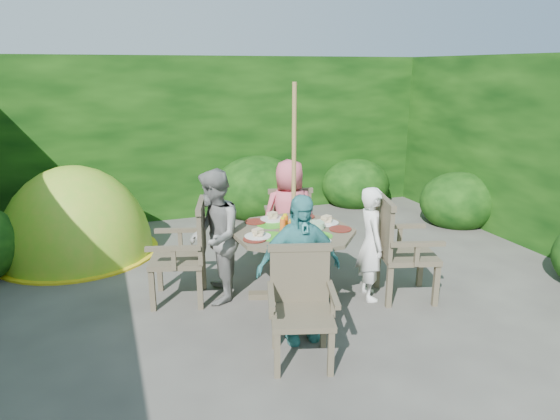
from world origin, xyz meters
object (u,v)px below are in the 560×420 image
object	(u,v)px
parasol_pole	(294,196)
garden_chair_left	(186,251)
garden_chair_right	(399,247)
garden_chair_back	(289,222)
child_left	(214,237)
child_back	(289,215)
child_front	(299,269)
dome_tent	(79,254)
child_right	(371,243)
garden_chair_front	(301,304)
patio_table	(294,241)

from	to	relation	value
parasol_pole	garden_chair_left	distance (m)	1.23
garden_chair_right	garden_chair_back	bearing A→B (deg)	42.81
parasol_pole	child_left	bearing A→B (deg)	162.08
child_back	parasol_pole	bearing A→B (deg)	79.38
child_left	garden_chair_left	bearing A→B (deg)	-94.48
garden_chair_back	child_back	size ratio (longest dim) A/B	0.69
child_front	dome_tent	world-z (taller)	child_front
garden_chair_left	garden_chair_back	xyz separation A→B (m)	(1.38, 0.70, -0.05)
child_right	child_left	size ratio (longest dim) A/B	0.87
garden_chair_front	child_right	distance (m)	1.37
garden_chair_right	child_front	distance (m)	1.35
patio_table	parasol_pole	xyz separation A→B (m)	(-0.00, 0.00, 0.47)
garden_chair_right	patio_table	bearing A→B (deg)	88.17
garden_chair_back	child_left	distance (m)	1.38
garden_chair_left	parasol_pole	bearing A→B (deg)	87.34
child_right	parasol_pole	bearing A→B (deg)	85.03
child_front	dome_tent	bearing A→B (deg)	122.59
child_right	child_back	bearing A→B (deg)	40.03
parasol_pole	child_back	distance (m)	0.91
parasol_pole	garden_chair_front	world-z (taller)	parasol_pole
child_left	garden_chair_back	bearing A→B (deg)	139.98
garden_chair_back	child_front	bearing A→B (deg)	84.48
child_right	child_left	xyz separation A→B (m)	(-1.52, 0.49, 0.09)
garden_chair_left	dome_tent	size ratio (longest dim) A/B	0.43
patio_table	garden_chair_back	size ratio (longest dim) A/B	1.77
garden_chair_left	child_front	xyz separation A→B (m)	(0.79, -1.10, 0.12)
child_front	garden_chair_front	bearing A→B (deg)	-108.90
garden_chair_front	child_front	bearing A→B (deg)	88.73
garden_chair_left	garden_chair_front	world-z (taller)	garden_chair_left
child_right	child_back	xyz separation A→B (m)	(-0.52, 1.01, 0.07)
patio_table	garden_chair_back	bearing A→B (deg)	71.92
dome_tent	child_right	bearing A→B (deg)	-55.76
parasol_pole	dome_tent	xyz separation A→B (m)	(-2.15, 2.14, -1.10)
garden_chair_left	dome_tent	xyz separation A→B (m)	(-1.11, 1.80, -0.54)
garden_chair_right	parasol_pole	bearing A→B (deg)	88.22
child_back	dome_tent	distance (m)	2.84
garden_chair_left	child_front	world-z (taller)	child_front
child_front	garden_chair_left	bearing A→B (deg)	124.98
parasol_pole	dome_tent	bearing A→B (deg)	135.18
parasol_pole	garden_chair_left	world-z (taller)	parasol_pole
garden_chair_right	child_front	world-z (taller)	child_front
garden_chair_back	dome_tent	bearing A→B (deg)	-11.02
garden_chair_back	garden_chair_front	world-z (taller)	garden_chair_back
garden_chair_left	child_left	world-z (taller)	child_left
garden_chair_front	child_right	size ratio (longest dim) A/B	0.76
garden_chair_front	dome_tent	bearing A→B (deg)	136.54
child_back	garden_chair_left	bearing A→B (deg)	25.50
patio_table	garden_chair_right	distance (m)	1.09
patio_table	dome_tent	xyz separation A→B (m)	(-2.15, 2.14, -0.63)
parasol_pole	child_right	distance (m)	0.95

